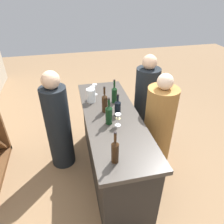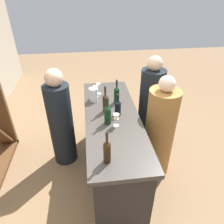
{
  "view_description": "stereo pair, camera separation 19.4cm",
  "coord_description": "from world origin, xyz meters",
  "px_view_note": "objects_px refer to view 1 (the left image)",
  "views": [
    {
      "loc": [
        -2.03,
        0.46,
        2.35
      ],
      "look_at": [
        0.0,
        0.0,
        1.02
      ],
      "focal_mm": 33.25,
      "sensor_mm": 36.0,
      "label": 1
    },
    {
      "loc": [
        -2.06,
        0.27,
        2.35
      ],
      "look_at": [
        0.0,
        0.0,
        1.02
      ],
      "focal_mm": 33.25,
      "sensor_mm": 36.0,
      "label": 2
    }
  ],
  "objects_px": {
    "wine_bottle_leftmost_amber_brown": "(115,151)",
    "wine_glass_near_center": "(95,87)",
    "wine_bottle_center_near_black": "(118,107)",
    "person_center_guest": "(158,130)",
    "wine_glass_near_left": "(118,118)",
    "person_left_guest": "(145,105)",
    "wine_bottle_rightmost_dark_green": "(114,94)",
    "wine_bottle_second_left_dark_green": "(109,114)",
    "water_pitcher": "(91,95)",
    "person_right_guest": "(58,125)",
    "wine_glass_near_right": "(93,90)",
    "wine_bottle_second_right_amber_brown": "(105,102)"
  },
  "relations": [
    {
      "from": "wine_bottle_leftmost_amber_brown",
      "to": "wine_glass_near_center",
      "type": "relative_size",
      "value": 2.08
    },
    {
      "from": "wine_bottle_center_near_black",
      "to": "person_center_guest",
      "type": "height_order",
      "value": "person_center_guest"
    },
    {
      "from": "wine_bottle_center_near_black",
      "to": "wine_glass_near_left",
      "type": "relative_size",
      "value": 1.81
    },
    {
      "from": "wine_bottle_leftmost_amber_brown",
      "to": "person_left_guest",
      "type": "relative_size",
      "value": 0.22
    },
    {
      "from": "wine_bottle_rightmost_dark_green",
      "to": "wine_bottle_leftmost_amber_brown",
      "type": "bearing_deg",
      "value": 167.12
    },
    {
      "from": "wine_bottle_second_left_dark_green",
      "to": "wine_bottle_center_near_black",
      "type": "distance_m",
      "value": 0.21
    },
    {
      "from": "wine_glass_near_center",
      "to": "person_left_guest",
      "type": "height_order",
      "value": "person_left_guest"
    },
    {
      "from": "wine_bottle_leftmost_amber_brown",
      "to": "water_pitcher",
      "type": "distance_m",
      "value": 1.13
    },
    {
      "from": "wine_bottle_center_near_black",
      "to": "person_left_guest",
      "type": "bearing_deg",
      "value": -45.27
    },
    {
      "from": "wine_glass_near_left",
      "to": "person_left_guest",
      "type": "bearing_deg",
      "value": -38.78
    },
    {
      "from": "wine_glass_near_left",
      "to": "person_right_guest",
      "type": "bearing_deg",
      "value": 50.19
    },
    {
      "from": "water_pitcher",
      "to": "person_right_guest",
      "type": "xyz_separation_m",
      "value": [
        -0.03,
        0.48,
        -0.39
      ]
    },
    {
      "from": "wine_bottle_center_near_black",
      "to": "wine_glass_near_left",
      "type": "distance_m",
      "value": 0.22
    },
    {
      "from": "wine_bottle_center_near_black",
      "to": "person_center_guest",
      "type": "bearing_deg",
      "value": -93.2
    },
    {
      "from": "wine_bottle_center_near_black",
      "to": "person_center_guest",
      "type": "xyz_separation_m",
      "value": [
        -0.03,
        -0.55,
        -0.41
      ]
    },
    {
      "from": "wine_bottle_leftmost_amber_brown",
      "to": "person_right_guest",
      "type": "relative_size",
      "value": 0.23
    },
    {
      "from": "wine_glass_near_right",
      "to": "person_center_guest",
      "type": "height_order",
      "value": "person_center_guest"
    },
    {
      "from": "wine_bottle_second_left_dark_green",
      "to": "person_left_guest",
      "type": "bearing_deg",
      "value": -44.53
    },
    {
      "from": "wine_bottle_second_left_dark_green",
      "to": "water_pitcher",
      "type": "xyz_separation_m",
      "value": [
        0.54,
        0.13,
        -0.03
      ]
    },
    {
      "from": "wine_bottle_second_left_dark_green",
      "to": "wine_bottle_second_right_amber_brown",
      "type": "xyz_separation_m",
      "value": [
        0.26,
        -0.0,
        0.0
      ]
    },
    {
      "from": "wine_glass_near_right",
      "to": "person_left_guest",
      "type": "distance_m",
      "value": 0.94
    },
    {
      "from": "water_pitcher",
      "to": "person_right_guest",
      "type": "height_order",
      "value": "person_right_guest"
    },
    {
      "from": "wine_bottle_second_left_dark_green",
      "to": "wine_glass_near_left",
      "type": "height_order",
      "value": "wine_bottle_second_left_dark_green"
    },
    {
      "from": "wine_bottle_second_right_amber_brown",
      "to": "water_pitcher",
      "type": "relative_size",
      "value": 1.86
    },
    {
      "from": "wine_bottle_second_right_amber_brown",
      "to": "wine_bottle_rightmost_dark_green",
      "type": "bearing_deg",
      "value": -39.74
    },
    {
      "from": "wine_glass_near_right",
      "to": "person_center_guest",
      "type": "relative_size",
      "value": 0.11
    },
    {
      "from": "wine_bottle_center_near_black",
      "to": "person_right_guest",
      "type": "height_order",
      "value": "person_right_guest"
    },
    {
      "from": "wine_bottle_rightmost_dark_green",
      "to": "wine_bottle_second_left_dark_green",
      "type": "bearing_deg",
      "value": 159.73
    },
    {
      "from": "wine_bottle_rightmost_dark_green",
      "to": "water_pitcher",
      "type": "relative_size",
      "value": 1.77
    },
    {
      "from": "person_left_guest",
      "to": "wine_bottle_leftmost_amber_brown",
      "type": "bearing_deg",
      "value": 72.38
    },
    {
      "from": "wine_bottle_second_left_dark_green",
      "to": "wine_glass_near_center",
      "type": "bearing_deg",
      "value": 3.62
    },
    {
      "from": "wine_glass_near_right",
      "to": "person_left_guest",
      "type": "xyz_separation_m",
      "value": [
        0.11,
        -0.84,
        -0.41
      ]
    },
    {
      "from": "wine_glass_near_right",
      "to": "water_pitcher",
      "type": "height_order",
      "value": "water_pitcher"
    },
    {
      "from": "wine_bottle_leftmost_amber_brown",
      "to": "wine_glass_near_left",
      "type": "xyz_separation_m",
      "value": [
        0.52,
        -0.16,
        -0.02
      ]
    },
    {
      "from": "wine_bottle_leftmost_amber_brown",
      "to": "person_left_guest",
      "type": "bearing_deg",
      "value": -31.32
    },
    {
      "from": "wine_bottle_rightmost_dark_green",
      "to": "wine_glass_near_right",
      "type": "xyz_separation_m",
      "value": [
        0.2,
        0.26,
        -0.0
      ]
    },
    {
      "from": "wine_glass_near_left",
      "to": "wine_bottle_center_near_black",
      "type": "bearing_deg",
      "value": -13.12
    },
    {
      "from": "wine_bottle_center_near_black",
      "to": "person_left_guest",
      "type": "xyz_separation_m",
      "value": [
        0.61,
        -0.61,
        -0.4
      ]
    },
    {
      "from": "wine_bottle_second_left_dark_green",
      "to": "person_left_guest",
      "type": "distance_m",
      "value": 1.15
    },
    {
      "from": "wine_bottle_leftmost_amber_brown",
      "to": "wine_bottle_center_near_black",
      "type": "relative_size",
      "value": 1.2
    },
    {
      "from": "water_pitcher",
      "to": "person_left_guest",
      "type": "height_order",
      "value": "person_left_guest"
    },
    {
      "from": "wine_bottle_second_left_dark_green",
      "to": "person_right_guest",
      "type": "height_order",
      "value": "person_right_guest"
    },
    {
      "from": "wine_bottle_rightmost_dark_green",
      "to": "person_right_guest",
      "type": "relative_size",
      "value": 0.22
    },
    {
      "from": "person_left_guest",
      "to": "wine_bottle_center_near_black",
      "type": "bearing_deg",
      "value": 58.43
    },
    {
      "from": "wine_bottle_second_right_amber_brown",
      "to": "person_left_guest",
      "type": "xyz_separation_m",
      "value": [
        0.51,
        -0.75,
        -0.42
      ]
    },
    {
      "from": "person_center_guest",
      "to": "wine_glass_near_left",
      "type": "bearing_deg",
      "value": -5.57
    },
    {
      "from": "wine_glass_near_center",
      "to": "person_right_guest",
      "type": "height_order",
      "value": "person_right_guest"
    },
    {
      "from": "wine_bottle_leftmost_amber_brown",
      "to": "wine_bottle_second_right_amber_brown",
      "type": "relative_size",
      "value": 0.97
    },
    {
      "from": "wine_bottle_rightmost_dark_green",
      "to": "person_right_guest",
      "type": "bearing_deg",
      "value": 85.72
    },
    {
      "from": "wine_glass_near_left",
      "to": "person_right_guest",
      "type": "relative_size",
      "value": 0.1
    }
  ]
}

